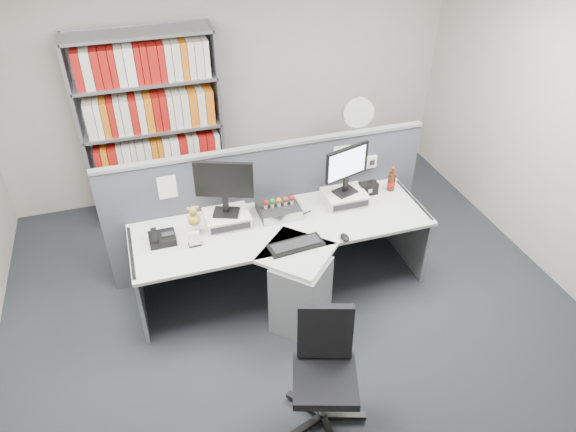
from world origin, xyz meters
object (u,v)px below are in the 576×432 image
object	(u,v)px
desk_phone	(162,238)
speaker	(368,188)
mouse	(345,237)
filing_cabinet	(353,173)
monitor_right	(347,166)
desktop_pc	(278,209)
monitor_left	(224,184)
shelving_unit	(153,131)
office_chair	(325,367)
keyboard	(296,245)
desk_fan	(358,116)
desk	(290,263)
desk_calendar	(194,240)
cola_bottle	(391,182)

from	to	relation	value
desk_phone	speaker	world-z (taller)	speaker
mouse	speaker	size ratio (longest dim) A/B	0.64
filing_cabinet	monitor_right	bearing A→B (deg)	-118.50
speaker	desktop_pc	bearing A→B (deg)	-176.19
monitor_left	shelving_unit	xyz separation A→B (m)	(-0.45, 1.46, -0.14)
office_chair	keyboard	bearing A→B (deg)	82.65
desktop_pc	office_chair	xyz separation A→B (m)	(-0.13, -1.54, -0.27)
mouse	desk_fan	xyz separation A→B (m)	(0.77, 1.54, 0.31)
desktop_pc	speaker	xyz separation A→B (m)	(0.90, 0.06, 0.01)
monitor_left	desktop_pc	xyz separation A→B (m)	(0.47, -0.00, -0.35)
keyboard	desk_fan	xyz separation A→B (m)	(1.18, 1.51, 0.32)
mouse	office_chair	distance (m)	1.18
desktop_pc	office_chair	world-z (taller)	office_chair
desk	office_chair	distance (m)	1.16
monitor_right	shelving_unit	bearing A→B (deg)	136.58
keyboard	desk_calendar	xyz separation A→B (m)	(-0.79, 0.27, 0.04)
desk_phone	shelving_unit	size ratio (longest dim) A/B	0.11
office_chair	desk_calendar	bearing A→B (deg)	116.27
monitor_left	desk_phone	distance (m)	0.69
office_chair	desk	bearing A→B (deg)	84.12
monitor_left	cola_bottle	bearing A→B (deg)	1.89
office_chair	mouse	bearing A→B (deg)	61.37
shelving_unit	keyboard	bearing A→B (deg)	-64.91
desk_phone	desk_fan	size ratio (longest dim) A/B	0.39
cola_bottle	mouse	bearing A→B (deg)	-140.90
desk	desk_phone	distance (m)	1.10
speaker	cola_bottle	bearing A→B (deg)	-1.49
cola_bottle	office_chair	distance (m)	2.06
monitor_left	shelving_unit	size ratio (longest dim) A/B	0.25
keyboard	desk_calendar	bearing A→B (deg)	160.85
mouse	desk_fan	distance (m)	1.75
desk	desktop_pc	distance (m)	0.49
keyboard	monitor_left	bearing A→B (deg)	133.50
monitor_right	desk_phone	size ratio (longest dim) A/B	2.12
mouse	desk_fan	size ratio (longest dim) A/B	0.20
speaker	cola_bottle	size ratio (longest dim) A/B	0.71
desktop_pc	filing_cabinet	distance (m)	1.62
desk	filing_cabinet	distance (m)	1.85
desk_calendar	office_chair	xyz separation A→B (m)	(0.65, -1.32, -0.28)
filing_cabinet	office_chair	bearing A→B (deg)	-117.31
desktop_pc	desk_calendar	xyz separation A→B (m)	(-0.79, -0.22, 0.01)
desk	filing_cabinet	size ratio (longest dim) A/B	3.71
desktop_pc	keyboard	bearing A→B (deg)	-89.87
keyboard	shelving_unit	bearing A→B (deg)	115.09
cola_bottle	shelving_unit	bearing A→B (deg)	145.38
mouse	desk_phone	distance (m)	1.52
monitor_left	desk	bearing A→B (deg)	-40.40
filing_cabinet	office_chair	world-z (taller)	office_chair
desk	office_chair	world-z (taller)	office_chair
filing_cabinet	desk_fan	distance (m)	0.70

